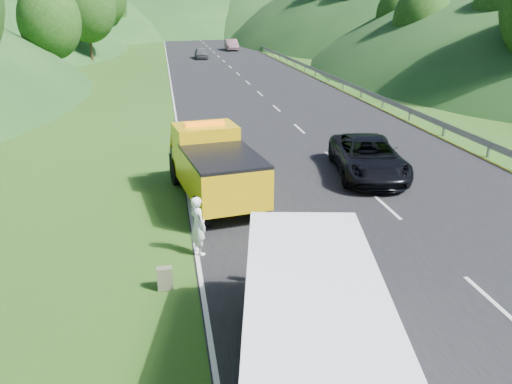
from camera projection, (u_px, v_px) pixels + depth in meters
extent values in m
plane|color=#38661E|center=(346.00, 271.00, 13.51)|extent=(320.00, 320.00, 0.00)
cube|color=black|center=(238.00, 74.00, 50.79)|extent=(14.00, 200.00, 0.02)
cube|color=gray|center=(280.00, 60.00, 63.51)|extent=(0.06, 140.00, 1.52)
cylinder|color=black|center=(177.00, 172.00, 19.82)|extent=(0.53, 1.10, 1.06)
cylinder|color=black|center=(225.00, 166.00, 20.44)|extent=(0.53, 1.10, 1.06)
cylinder|color=black|center=(201.00, 211.00, 16.08)|extent=(0.53, 1.10, 1.06)
cylinder|color=black|center=(260.00, 203.00, 16.70)|extent=(0.53, 1.10, 1.06)
cube|color=#E7B30C|center=(206.00, 151.00, 18.98)|extent=(2.51, 2.02, 2.01)
cube|color=#E7B30C|center=(223.00, 177.00, 16.97)|extent=(2.86, 3.92, 1.38)
cube|color=black|center=(222.00, 156.00, 16.70)|extent=(2.86, 3.92, 0.11)
cube|color=black|center=(199.00, 156.00, 20.31)|extent=(2.29, 1.58, 0.74)
cube|color=black|center=(196.00, 157.00, 20.94)|extent=(2.23, 0.55, 0.53)
cube|color=#E7B30C|center=(196.00, 138.00, 20.39)|extent=(2.22, 1.15, 1.16)
cube|color=orange|center=(205.00, 124.00, 18.60)|extent=(1.51, 0.49, 0.17)
cube|color=black|center=(201.00, 137.00, 19.50)|extent=(2.00, 0.39, 0.95)
cylinder|color=black|center=(256.00, 316.00, 10.82)|extent=(0.50, 0.94, 0.89)
cylinder|color=black|center=(349.00, 317.00, 10.79)|extent=(0.50, 0.94, 0.89)
cube|color=white|center=(313.00, 333.00, 8.56)|extent=(3.38, 6.12, 2.06)
cube|color=white|center=(300.00, 268.00, 11.58)|extent=(2.38, 1.42, 1.11)
cube|color=black|center=(302.00, 237.00, 11.05)|extent=(2.09, 0.78, 0.93)
imported|color=white|center=(199.00, 253.00, 14.48)|extent=(0.70, 0.78, 1.75)
imported|color=#D1B96F|center=(263.00, 286.00, 12.81)|extent=(0.64, 0.64, 1.05)
cube|color=#63654B|center=(165.00, 278.00, 12.57)|extent=(0.38, 0.22, 0.61)
imported|color=black|center=(367.00, 175.00, 21.05)|extent=(3.54, 6.02, 1.57)
imported|color=#46474B|center=(201.00, 59.00, 64.71)|extent=(1.61, 4.01, 1.36)
imported|color=brown|center=(232.00, 50.00, 76.09)|extent=(1.70, 4.88, 1.61)
imported|color=brown|center=(200.00, 38.00, 103.71)|extent=(2.17, 5.33, 1.55)
imported|color=#503961|center=(199.00, 35.00, 113.13)|extent=(1.61, 4.01, 1.36)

